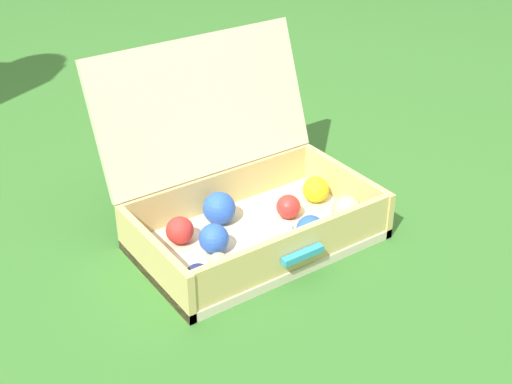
{
  "coord_description": "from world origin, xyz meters",
  "views": [
    {
      "loc": [
        -0.75,
        -1.19,
        1.0
      ],
      "look_at": [
        0.08,
        0.0,
        0.15
      ],
      "focal_mm": 49.07,
      "sensor_mm": 36.0,
      "label": 1
    }
  ],
  "objects": [
    {
      "name": "ground_plane",
      "position": [
        0.0,
        0.0,
        0.0
      ],
      "size": [
        16.0,
        16.0,
        0.0
      ],
      "primitive_type": "plane",
      "color": "#336B28"
    },
    {
      "name": "open_suitcase",
      "position": [
        0.08,
        0.06,
        0.1
      ],
      "size": [
        0.59,
        0.5,
        0.46
      ],
      "color": "beige",
      "rests_on": "ground"
    }
  ]
}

